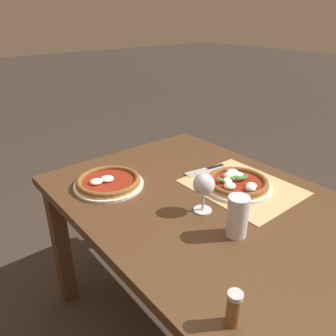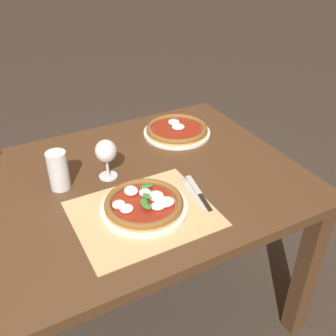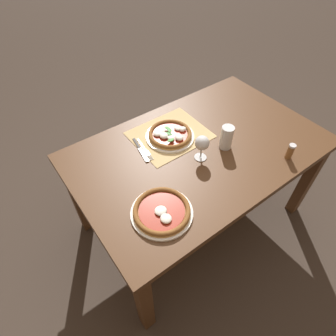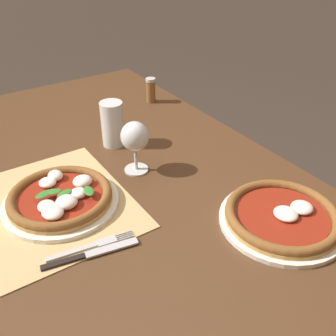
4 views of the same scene
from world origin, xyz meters
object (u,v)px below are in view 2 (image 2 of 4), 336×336
object	(u,v)px
pizza_far	(177,130)
knife	(198,192)
pint_glass	(58,171)
pizza_near	(144,204)
fork	(192,192)
wine_glass	(106,153)

from	to	relation	value
pizza_far	knife	world-z (taller)	pizza_far
pizza_far	pint_glass	distance (m)	0.60
pizza_near	pizza_far	bearing A→B (deg)	49.34
pint_glass	fork	world-z (taller)	pint_glass
pizza_near	wine_glass	bearing A→B (deg)	98.53
fork	knife	size ratio (longest dim) A/B	0.93
knife	pint_glass	bearing A→B (deg)	147.32
pizza_near	pizza_far	world-z (taller)	pizza_near
pizza_near	knife	bearing A→B (deg)	-2.99
fork	knife	distance (m)	0.02
pizza_far	wine_glass	bearing A→B (deg)	-155.83
fork	wine_glass	bearing A→B (deg)	132.50
wine_glass	pint_glass	distance (m)	0.18
pizza_near	pint_glass	xyz separation A→B (m)	(-0.21, 0.26, 0.05)
pizza_far	wine_glass	distance (m)	0.44
pizza_near	pizza_far	size ratio (longest dim) A/B	0.98
pizza_far	knife	xyz separation A→B (m)	(-0.15, -0.43, -0.01)
wine_glass	fork	xyz separation A→B (m)	(0.22, -0.24, -0.10)
fork	knife	xyz separation A→B (m)	(0.02, -0.01, 0.00)
pint_glass	fork	distance (m)	0.48
pizza_near	knife	distance (m)	0.21
pizza_far	pint_glass	size ratio (longest dim) A/B	2.07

